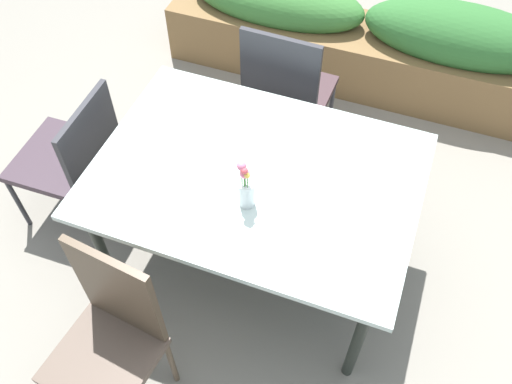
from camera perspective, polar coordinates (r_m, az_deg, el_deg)
ground_plane at (r=3.18m, az=0.85°, el=-7.02°), size 12.00×12.00×0.00m
dining_table at (r=2.58m, az=0.00°, el=1.10°), size 1.51×1.08×0.78m
chair_near_left at (r=2.44m, az=-14.90°, el=-14.04°), size 0.46×0.46×1.01m
chair_far_side at (r=3.29m, az=3.14°, el=10.58°), size 0.49×0.49×1.01m
chair_end_left at (r=3.16m, az=-18.50°, el=3.74°), size 0.51×0.51×0.88m
flower_vase at (r=2.34m, az=-1.04°, el=0.38°), size 0.07×0.07×0.27m
planter_box at (r=4.07m, az=11.06°, el=15.24°), size 2.80×0.52×0.75m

